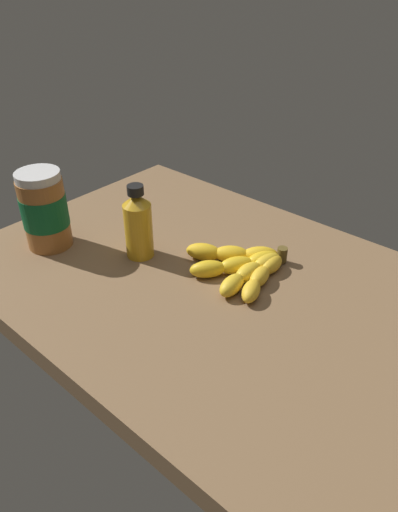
% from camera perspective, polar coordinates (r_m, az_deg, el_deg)
% --- Properties ---
extents(ground_plane, '(0.94, 0.64, 0.04)m').
position_cam_1_polar(ground_plane, '(0.88, 1.82, -3.98)').
color(ground_plane, brown).
extents(banana_bunch, '(0.21, 0.18, 0.03)m').
position_cam_1_polar(banana_bunch, '(0.88, 5.44, -1.17)').
color(banana_bunch, yellow).
rests_on(banana_bunch, ground_plane).
extents(peanut_butter_jar, '(0.09, 0.09, 0.16)m').
position_cam_1_polar(peanut_butter_jar, '(0.98, -18.41, 5.36)').
color(peanut_butter_jar, '#9E602D').
rests_on(peanut_butter_jar, ground_plane).
extents(honey_bottle, '(0.06, 0.06, 0.15)m').
position_cam_1_polar(honey_bottle, '(0.91, -7.46, 3.88)').
color(honey_bottle, gold).
rests_on(honey_bottle, ground_plane).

